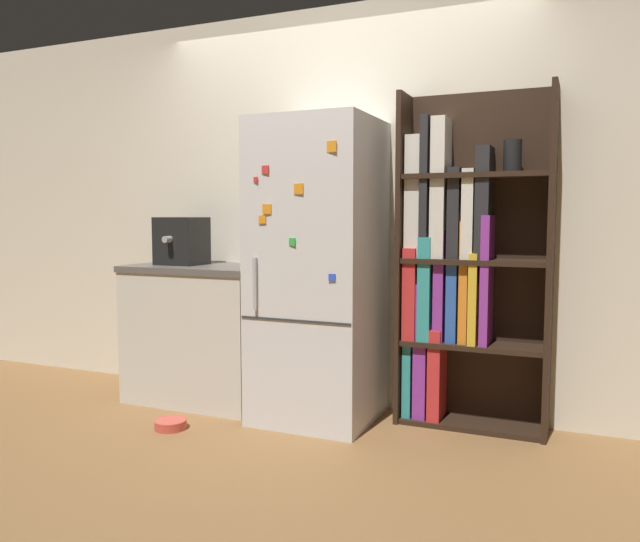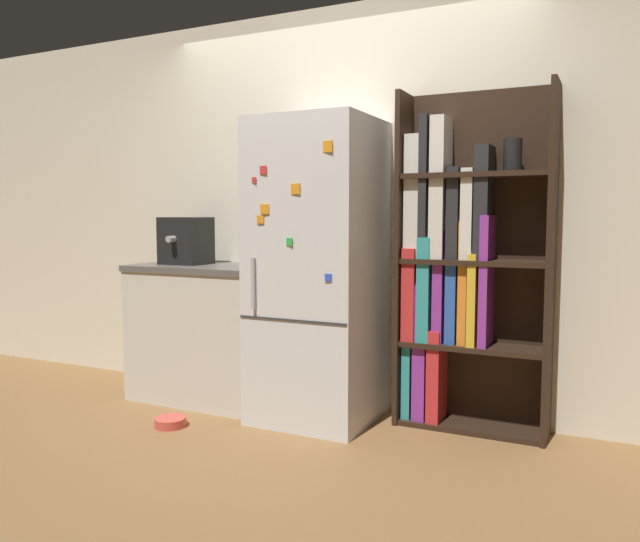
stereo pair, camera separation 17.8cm
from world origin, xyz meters
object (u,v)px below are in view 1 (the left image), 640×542
(pet_bowl, at_px, (171,424))
(bookshelf, at_px, (457,267))
(espresso_machine, at_px, (182,241))
(refrigerator, at_px, (318,272))

(pet_bowl, bearing_deg, bookshelf, 26.55)
(bookshelf, relative_size, espresso_machine, 6.16)
(refrigerator, bearing_deg, bookshelf, 15.48)
(refrigerator, relative_size, pet_bowl, 9.64)
(espresso_machine, relative_size, pet_bowl, 1.69)
(espresso_machine, bearing_deg, refrigerator, -2.13)
(refrigerator, relative_size, espresso_machine, 5.69)
(bookshelf, xyz_separation_m, espresso_machine, (-1.83, -0.18, 0.13))
(pet_bowl, bearing_deg, espresso_machine, 118.31)
(refrigerator, height_order, bookshelf, bookshelf)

